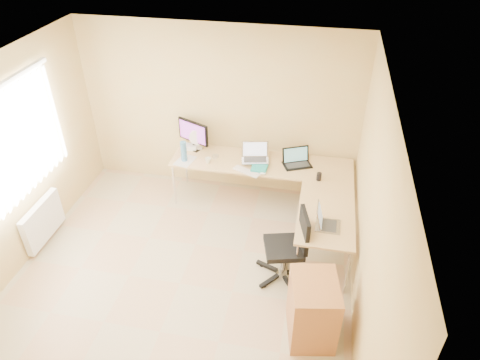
% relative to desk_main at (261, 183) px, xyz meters
% --- Properties ---
extents(floor, '(4.50, 4.50, 0.00)m').
position_rel_desk_main_xyz_m(floor, '(-0.72, -1.85, -0.36)').
color(floor, tan).
rests_on(floor, ground).
extents(ceiling, '(4.50, 4.50, 0.00)m').
position_rel_desk_main_xyz_m(ceiling, '(-0.72, -1.85, 2.24)').
color(ceiling, white).
rests_on(ceiling, ground).
extents(wall_back, '(4.50, 0.00, 4.50)m').
position_rel_desk_main_xyz_m(wall_back, '(-0.72, 0.40, 0.93)').
color(wall_back, tan).
rests_on(wall_back, ground).
extents(wall_right, '(0.00, 4.50, 4.50)m').
position_rel_desk_main_xyz_m(wall_right, '(1.38, -1.85, 0.93)').
color(wall_right, tan).
rests_on(wall_right, ground).
extents(desk_main, '(2.65, 0.70, 0.73)m').
position_rel_desk_main_xyz_m(desk_main, '(0.00, 0.00, 0.00)').
color(desk_main, tan).
rests_on(desk_main, ground).
extents(desk_return, '(0.70, 1.30, 0.73)m').
position_rel_desk_main_xyz_m(desk_return, '(0.98, -1.00, 0.00)').
color(desk_return, tan).
rests_on(desk_return, ground).
extents(monitor, '(0.57, 0.39, 0.47)m').
position_rel_desk_main_xyz_m(monitor, '(-1.08, 0.19, 0.60)').
color(monitor, black).
rests_on(monitor, desk_main).
extents(book_stack, '(0.23, 0.30, 0.05)m').
position_rel_desk_main_xyz_m(book_stack, '(-0.00, -0.16, 0.39)').
color(book_stack, teal).
rests_on(book_stack, desk_main).
extents(laptop_center, '(0.44, 0.37, 0.25)m').
position_rel_desk_main_xyz_m(laptop_center, '(-0.09, -0.04, 0.54)').
color(laptop_center, '#B5B4BA').
rests_on(laptop_center, desk_main).
extents(laptop_black, '(0.48, 0.43, 0.25)m').
position_rel_desk_main_xyz_m(laptop_black, '(0.52, 0.02, 0.49)').
color(laptop_black, black).
rests_on(laptop_black, desk_main).
extents(keyboard, '(0.42, 0.28, 0.02)m').
position_rel_desk_main_xyz_m(keyboard, '(-0.17, -0.30, 0.37)').
color(keyboard, beige).
rests_on(keyboard, desk_main).
extents(mouse, '(0.11, 0.09, 0.03)m').
position_rel_desk_main_xyz_m(mouse, '(0.06, -0.30, 0.38)').
color(mouse, white).
rests_on(mouse, desk_main).
extents(mug, '(0.09, 0.09, 0.08)m').
position_rel_desk_main_xyz_m(mug, '(-0.77, -0.17, 0.41)').
color(mug, beige).
rests_on(mug, desk_main).
extents(cd_stack, '(0.11, 0.11, 0.03)m').
position_rel_desk_main_xyz_m(cd_stack, '(-0.70, 0.01, 0.38)').
color(cd_stack, silver).
rests_on(cd_stack, desk_main).
extents(water_bottle, '(0.11, 0.11, 0.31)m').
position_rel_desk_main_xyz_m(water_bottle, '(-1.13, -0.17, 0.52)').
color(water_bottle, teal).
rests_on(water_bottle, desk_main).
extents(papers, '(0.30, 0.37, 0.01)m').
position_rel_desk_main_xyz_m(papers, '(-1.11, -0.18, 0.37)').
color(papers, silver).
rests_on(papers, desk_main).
extents(white_box, '(0.20, 0.15, 0.07)m').
position_rel_desk_main_xyz_m(white_box, '(-1.13, 0.17, 0.40)').
color(white_box, silver).
rests_on(white_box, desk_main).
extents(desk_fan, '(0.29, 0.29, 0.32)m').
position_rel_desk_main_xyz_m(desk_fan, '(-1.01, 0.20, 0.52)').
color(desk_fan, white).
rests_on(desk_fan, desk_main).
extents(black_cup, '(0.08, 0.08, 0.11)m').
position_rel_desk_main_xyz_m(black_cup, '(0.84, -0.30, 0.42)').
color(black_cup, black).
rests_on(black_cup, desk_main).
extents(laptop_return, '(0.35, 0.28, 0.23)m').
position_rel_desk_main_xyz_m(laptop_return, '(1.00, -1.26, 0.48)').
color(laptop_return, '#A5A8B4').
rests_on(laptop_return, desk_return).
extents(office_chair, '(0.72, 0.72, 0.99)m').
position_rel_desk_main_xyz_m(office_chair, '(0.51, -1.46, 0.14)').
color(office_chair, black).
rests_on(office_chair, ground).
extents(cabinet, '(0.58, 0.67, 0.82)m').
position_rel_desk_main_xyz_m(cabinet, '(0.91, -2.25, -0.01)').
color(cabinet, brown).
rests_on(cabinet, ground).
extents(radiator, '(0.09, 0.80, 0.55)m').
position_rel_desk_main_xyz_m(radiator, '(-2.75, -1.45, -0.02)').
color(radiator, white).
rests_on(radiator, ground).
extents(window, '(0.10, 1.80, 1.40)m').
position_rel_desk_main_xyz_m(window, '(-2.78, -1.45, 1.19)').
color(window, white).
rests_on(window, wall_left).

